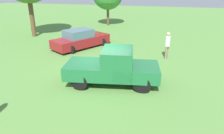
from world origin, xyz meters
name	(u,v)px	position (x,y,z in m)	size (l,w,h in m)	color
ground_plane	(105,76)	(0.00, 0.00, 0.00)	(80.00, 80.00, 0.00)	#54843D
pickup_truck	(114,66)	(-0.73, 0.73, 0.95)	(4.80, 2.59, 1.82)	black
sedan_near	(81,39)	(3.43, -4.84, 0.66)	(3.82, 4.86, 1.46)	black
person_visitor	(167,44)	(-3.17, -3.91, 1.02)	(0.41, 0.41, 1.79)	#7A6B51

